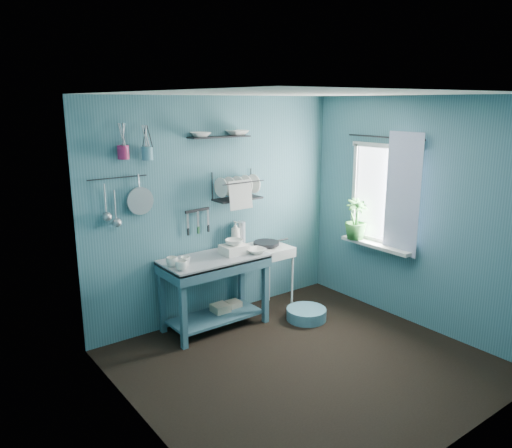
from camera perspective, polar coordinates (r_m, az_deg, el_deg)
floor at (r=4.97m, az=5.64°, el=-15.57°), size 3.20×3.20×0.00m
ceiling at (r=4.33m, az=6.45°, el=14.59°), size 3.20×3.20×0.00m
wall_back at (r=5.65m, az=-4.37°, el=1.68°), size 3.20×0.00×3.20m
wall_front at (r=3.60m, az=22.56°, el=-6.52°), size 3.20×0.00×3.20m
wall_left at (r=3.64m, az=-12.88°, el=-5.55°), size 0.00×3.00×3.00m
wall_right at (r=5.68m, az=17.95°, el=1.10°), size 0.00×3.00×3.00m
work_counter at (r=5.52m, az=-4.73°, el=-7.81°), size 1.17×0.64×0.81m
mug_left at (r=5.01m, az=-8.51°, el=-4.70°), size 0.12×0.12×0.10m
mug_mid at (r=5.14m, az=-8.06°, el=-4.23°), size 0.14×0.14×0.09m
mug_right at (r=5.14m, az=-9.56°, el=-4.28°), size 0.17×0.17×0.10m
wash_tub at (r=5.49m, az=-2.51°, el=-2.90°), size 0.28×0.22×0.10m
tub_bowl at (r=5.46m, az=-2.51°, el=-2.09°), size 0.20×0.19×0.06m
soap_bottle at (r=5.73m, az=-2.36°, el=-1.14°), size 0.11×0.12×0.30m
water_bottle at (r=5.80m, az=-1.66°, el=-1.04°), size 0.09×0.09×0.28m
counter_bowl at (r=5.50m, az=-0.02°, el=-3.09°), size 0.22×0.22×0.05m
hotplate_stand at (r=5.93m, az=1.15°, el=-6.27°), size 0.53×0.53×0.80m
frying_pan at (r=5.79m, az=1.17°, el=-2.21°), size 0.30×0.30×0.03m
knife_strip at (r=5.47m, az=-6.72°, el=1.56°), size 0.32×0.06×0.03m
dish_rack at (r=5.59m, az=-2.12°, el=4.41°), size 0.58×0.32×0.32m
upper_shelf at (r=5.44m, az=-4.22°, el=9.89°), size 0.71×0.20×0.01m
shelf_bowl_left at (r=5.32m, az=-6.36°, el=9.54°), size 0.24×0.24×0.05m
shelf_bowl_right at (r=5.57m, az=-2.15°, el=10.36°), size 0.23×0.23×0.06m
utensil_cup_magenta at (r=4.97m, az=-14.94°, el=7.92°), size 0.11×0.11×0.13m
utensil_cup_teal at (r=5.06m, az=-12.32°, el=7.90°), size 0.11×0.11×0.13m
colander at (r=5.12m, az=-13.10°, el=2.59°), size 0.28×0.03×0.28m
ladle_outer at (r=4.99m, az=-16.87°, el=2.74°), size 0.01×0.01×0.30m
ladle_inner at (r=5.04m, az=-15.81°, el=2.07°), size 0.01×0.01×0.30m
hook_rail at (r=5.02m, az=-15.54°, el=5.12°), size 0.60×0.01×0.01m
window_glass at (r=5.90m, az=14.42°, el=3.29°), size 0.00×1.10×1.10m
windowsill at (r=5.97m, az=13.57°, el=-2.37°), size 0.16×0.95×0.04m
curtain at (r=5.66m, az=16.40°, el=3.24°), size 0.00×1.35×1.35m
curtain_rod at (r=5.79m, az=14.53°, el=9.58°), size 0.02×1.05×0.02m
potted_plant at (r=6.06m, az=11.36°, el=0.54°), size 0.35×0.35×0.48m
storage_tin_large at (r=5.72m, az=-4.09°, el=-10.18°), size 0.18×0.18×0.22m
storage_tin_small at (r=5.85m, az=-2.58°, el=-9.70°), size 0.15×0.15×0.20m
floor_basin at (r=5.84m, az=5.77°, el=-10.20°), size 0.46×0.46×0.13m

